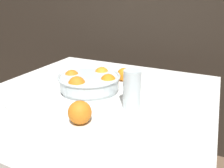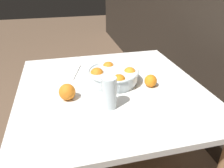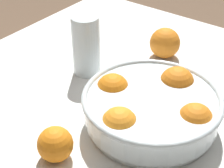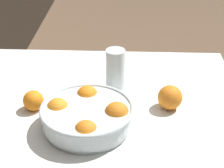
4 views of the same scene
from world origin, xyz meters
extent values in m
cube|color=white|center=(0.00, 0.00, 0.74)|extent=(1.03, 1.01, 0.03)
cylinder|color=#936B47|center=(0.45, -0.44, 0.36)|extent=(0.05, 0.05, 0.72)
cylinder|color=silver|center=(-0.05, 0.03, 0.76)|extent=(0.27, 0.27, 0.02)
cylinder|color=silver|center=(-0.05, 0.03, 0.80)|extent=(0.28, 0.28, 0.05)
torus|color=silver|center=(-0.05, 0.03, 0.82)|extent=(0.29, 0.29, 0.01)
sphere|color=orange|center=(0.05, 0.03, 0.81)|extent=(0.07, 0.07, 0.07)
sphere|color=orange|center=(-0.03, 0.12, 0.81)|extent=(0.07, 0.07, 0.07)
sphere|color=orange|center=(-0.14, 0.02, 0.80)|extent=(0.07, 0.07, 0.07)
sphere|color=orange|center=(-0.06, -0.07, 0.81)|extent=(0.08, 0.08, 0.08)
cylinder|color=#F4A314|center=(0.19, -0.05, 0.81)|extent=(0.06, 0.06, 0.12)
cylinder|color=silver|center=(0.19, -0.05, 0.83)|extent=(0.07, 0.07, 0.16)
sphere|color=orange|center=(0.07, -0.24, 0.79)|extent=(0.08, 0.08, 0.08)
sphere|color=orange|center=(0.05, 0.22, 0.79)|extent=(0.07, 0.07, 0.07)
camera|label=1|loc=(0.46, -0.79, 1.16)|focal=35.00mm
camera|label=2|loc=(1.04, -0.24, 1.34)|focal=35.00mm
camera|label=3|loc=(-0.35, 0.56, 1.28)|focal=60.00mm
camera|label=4|loc=(-0.99, -0.09, 1.46)|focal=60.00mm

